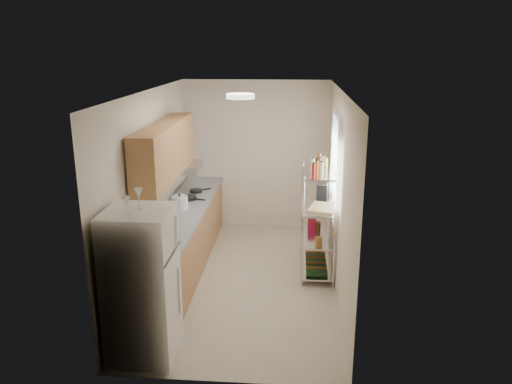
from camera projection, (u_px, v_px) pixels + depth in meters
room at (244, 191)px, 6.60m from camera, size 2.52×4.42×2.62m
counter_run at (185, 236)px, 7.33m from camera, size 0.63×3.51×0.90m
upper_cabinets at (165, 150)px, 6.63m from camera, size 0.33×2.20×0.72m
range_hood at (183, 167)px, 7.51m from camera, size 0.50×0.60×0.12m
window at (336, 168)px, 6.78m from camera, size 0.06×1.00×1.46m
bakers_rack at (318, 200)px, 6.86m from camera, size 0.45×0.90×1.73m
ceiling_dome at (240, 96)px, 5.95m from camera, size 0.34×0.34×0.05m
refrigerator at (142, 285)px, 5.10m from camera, size 0.66×0.66×1.60m
wine_glass_a at (127, 206)px, 4.68m from camera, size 0.07×0.07×0.20m
wine_glass_b at (139, 199)px, 4.86m from camera, size 0.08×0.08×0.22m
rice_cooker at (180, 203)px, 7.11m from camera, size 0.24×0.24×0.19m
frying_pan_large at (188, 198)px, 7.58m from camera, size 0.33×0.33×0.05m
frying_pan_small at (196, 191)px, 7.95m from camera, size 0.28×0.28×0.04m
cutting_board at (323, 208)px, 6.79m from camera, size 0.46×0.53×0.03m
espresso_machine at (322, 191)px, 7.17m from camera, size 0.18×0.24×0.25m
storage_bag at (312, 223)px, 7.32m from camera, size 0.13×0.17×0.18m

